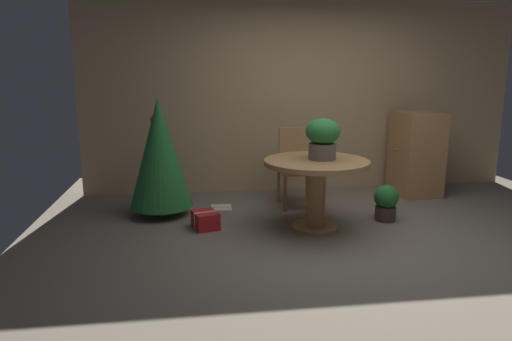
# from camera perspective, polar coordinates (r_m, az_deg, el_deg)

# --- Properties ---
(ground_plane) EXTENTS (6.60, 6.60, 0.00)m
(ground_plane) POSITION_cam_1_polar(r_m,az_deg,el_deg) (4.66, 12.01, -8.71)
(ground_plane) COLOR #756B5B
(back_wall_panel) EXTENTS (6.00, 0.10, 2.60)m
(back_wall_panel) POSITION_cam_1_polar(r_m,az_deg,el_deg) (6.48, 5.85, 9.07)
(back_wall_panel) COLOR tan
(back_wall_panel) RESTS_ON ground_plane
(round_dining_table) EXTENTS (1.09, 1.09, 0.74)m
(round_dining_table) POSITION_cam_1_polar(r_m,az_deg,el_deg) (4.83, 7.42, -0.93)
(round_dining_table) COLOR #B27F4C
(round_dining_table) RESTS_ON ground_plane
(flower_vase) EXTENTS (0.35, 0.35, 0.42)m
(flower_vase) POSITION_cam_1_polar(r_m,az_deg,el_deg) (4.80, 8.22, 4.12)
(flower_vase) COLOR #665B51
(flower_vase) RESTS_ON round_dining_table
(wooden_chair_far) EXTENTS (0.42, 0.46, 0.96)m
(wooden_chair_far) POSITION_cam_1_polar(r_m,az_deg,el_deg) (5.75, 4.90, 0.92)
(wooden_chair_far) COLOR #B27F4C
(wooden_chair_far) RESTS_ON ground_plane
(holiday_tree) EXTENTS (0.72, 0.72, 1.36)m
(holiday_tree) POSITION_cam_1_polar(r_m,az_deg,el_deg) (5.35, -11.80, 2.14)
(holiday_tree) COLOR brown
(holiday_tree) RESTS_ON ground_plane
(gift_box_red) EXTENTS (0.31, 0.34, 0.18)m
(gift_box_red) POSITION_cam_1_polar(r_m,az_deg,el_deg) (4.96, -6.26, -6.10)
(gift_box_red) COLOR red
(gift_box_red) RESTS_ON ground_plane
(gift_box_cream) EXTENTS (0.25, 0.27, 0.11)m
(gift_box_cream) POSITION_cam_1_polar(r_m,az_deg,el_deg) (5.37, -4.29, -5.07)
(gift_box_cream) COLOR silver
(gift_box_cream) RESTS_ON ground_plane
(wooden_cabinet) EXTENTS (0.54, 0.69, 1.12)m
(wooden_cabinet) POSITION_cam_1_polar(r_m,az_deg,el_deg) (6.60, 19.12, 2.05)
(wooden_cabinet) COLOR #B27F4C
(wooden_cabinet) RESTS_ON ground_plane
(potted_plant) EXTENTS (0.27, 0.27, 0.41)m
(potted_plant) POSITION_cam_1_polar(r_m,az_deg,el_deg) (5.35, 15.75, -3.75)
(potted_plant) COLOR #4C382D
(potted_plant) RESTS_ON ground_plane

